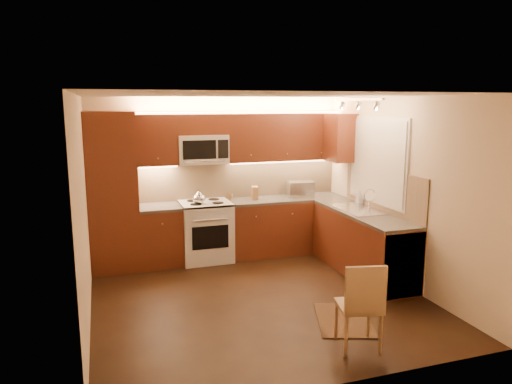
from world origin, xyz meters
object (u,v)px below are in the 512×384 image
object	(u,v)px
toaster_oven	(300,189)
microwave	(202,149)
sink	(358,205)
stove	(206,231)
kettle	(199,197)
dining_chair	(359,304)
knife_block	(255,193)
soap_bottle	(359,197)

from	to	relation	value
toaster_oven	microwave	bearing A→B (deg)	-175.75
sink	toaster_oven	xyz separation A→B (m)	(-0.40, 1.20, 0.05)
stove	sink	distance (m)	2.35
sink	kettle	bearing A→B (deg)	154.54
microwave	kettle	world-z (taller)	microwave
stove	kettle	world-z (taller)	kettle
stove	dining_chair	bearing A→B (deg)	-74.71
kettle	knife_block	distance (m)	0.96
microwave	dining_chair	xyz separation A→B (m)	(0.86, -3.27, -1.27)
stove	kettle	xyz separation A→B (m)	(-0.12, -0.12, 0.57)
toaster_oven	dining_chair	world-z (taller)	toaster_oven
microwave	stove	bearing A→B (deg)	-90.00
microwave	toaster_oven	bearing A→B (deg)	-2.21
stove	kettle	distance (m)	0.59
kettle	knife_block	world-z (taller)	kettle
sink	dining_chair	size ratio (longest dim) A/B	0.95
toaster_oven	dining_chair	distance (m)	3.35
soap_bottle	dining_chair	size ratio (longest dim) A/B	0.22
toaster_oven	knife_block	xyz separation A→B (m)	(-0.78, -0.01, -0.02)
microwave	knife_block	size ratio (longest dim) A/B	3.69
microwave	kettle	size ratio (longest dim) A/B	3.47
kettle	toaster_oven	world-z (taller)	toaster_oven
sink	toaster_oven	bearing A→B (deg)	108.40
soap_bottle	dining_chair	distance (m)	2.82
kettle	soap_bottle	world-z (taller)	kettle
dining_chair	soap_bottle	bearing A→B (deg)	72.04
soap_bottle	sink	bearing A→B (deg)	-119.72
microwave	soap_bottle	xyz separation A→B (m)	(2.24, -0.88, -0.72)
knife_block	dining_chair	distance (m)	3.25
sink	kettle	size ratio (longest dim) A/B	3.92
microwave	toaster_oven	distance (m)	1.75
stove	toaster_oven	distance (m)	1.70
soap_bottle	dining_chair	world-z (taller)	soap_bottle
stove	knife_block	bearing A→B (deg)	4.68
stove	sink	size ratio (longest dim) A/B	1.07
stove	toaster_oven	world-z (taller)	toaster_oven
knife_block	soap_bottle	xyz separation A→B (m)	(1.42, -0.81, -0.00)
kettle	soap_bottle	distance (m)	2.44
microwave	soap_bottle	bearing A→B (deg)	-21.41
microwave	kettle	xyz separation A→B (m)	(-0.12, -0.25, -0.69)
knife_block	toaster_oven	bearing A→B (deg)	10.26
stove	kettle	bearing A→B (deg)	-135.12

